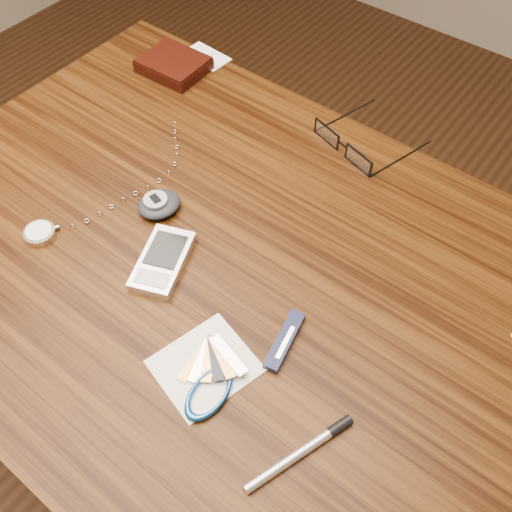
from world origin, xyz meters
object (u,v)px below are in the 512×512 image
at_px(eyeglasses, 346,145).
at_px(pedometer, 159,204).
at_px(desk, 227,300).
at_px(silver_pen, 308,448).
at_px(notepad_keys, 208,377).
at_px(pda_phone, 163,261).
at_px(pocket_knife, 285,341).
at_px(pocket_watch, 47,229).
at_px(wallet_and_card, 174,64).

relative_size(eyeglasses, pedometer, 2.18).
distance_m(desk, silver_pen, 0.29).
distance_m(desk, notepad_keys, 0.20).
bearing_deg(desk, pda_phone, -136.54).
height_order(pedometer, pocket_knife, pedometer).
distance_m(pocket_watch, pocket_knife, 0.37).
bearing_deg(pocket_knife, wallet_and_card, 145.84).
bearing_deg(pocket_knife, pda_phone, -178.98).
relative_size(pedometer, silver_pen, 0.56).
xyz_separation_m(desk, pda_phone, (-0.06, -0.06, 0.11)).
xyz_separation_m(pocket_watch, pocket_knife, (0.36, 0.06, -0.00)).
height_order(pedometer, silver_pen, pedometer).
bearing_deg(notepad_keys, silver_pen, 1.37).
bearing_deg(notepad_keys, pocket_watch, 174.48).
distance_m(pda_phone, pocket_knife, 0.20).
relative_size(desk, pocket_knife, 11.55).
distance_m(eyeglasses, pocket_knife, 0.35).
distance_m(desk, eyeglasses, 0.30).
xyz_separation_m(pocket_watch, pda_phone, (0.17, 0.06, 0.00)).
distance_m(wallet_and_card, pocket_watch, 0.40).
distance_m(wallet_and_card, pda_phone, 0.43).
height_order(wallet_and_card, silver_pen, wallet_and_card).
height_order(notepad_keys, pocket_knife, notepad_keys).
height_order(desk, notepad_keys, notepad_keys).
bearing_deg(pocket_knife, pocket_watch, -170.46).
bearing_deg(pedometer, pocket_knife, -13.59).
bearing_deg(pedometer, pda_phone, -43.83).
xyz_separation_m(desk, pocket_watch, (-0.22, -0.11, 0.11)).
bearing_deg(silver_pen, pocket_watch, 176.54).
xyz_separation_m(notepad_keys, silver_pen, (0.14, 0.00, 0.00)).
height_order(pedometer, notepad_keys, pedometer).
bearing_deg(eyeglasses, pda_phone, -102.61).
bearing_deg(silver_pen, desk, 148.99).
relative_size(eyeglasses, silver_pen, 1.23).
xyz_separation_m(pocket_watch, pedometer, (0.09, 0.13, 0.01)).
distance_m(wallet_and_card, pedometer, 0.33).
bearing_deg(pda_phone, silver_pen, -16.23).
distance_m(pocket_watch, notepad_keys, 0.32).
xyz_separation_m(eyeglasses, pocket_knife, (0.12, -0.33, -0.01)).
distance_m(pocket_watch, pedometer, 0.16).
xyz_separation_m(pocket_watch, notepad_keys, (0.32, -0.03, -0.00)).
relative_size(wallet_and_card, pedometer, 1.88).
relative_size(pocket_knife, silver_pen, 0.65).
relative_size(pda_phone, silver_pen, 0.90).
relative_size(eyeglasses, pocket_knife, 1.89).
height_order(notepad_keys, silver_pen, notepad_keys).
xyz_separation_m(eyeglasses, notepad_keys, (0.08, -0.42, -0.01)).
bearing_deg(notepad_keys, pedometer, 145.30).
relative_size(desk, pda_phone, 8.34).
height_order(eyeglasses, silver_pen, eyeglasses).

